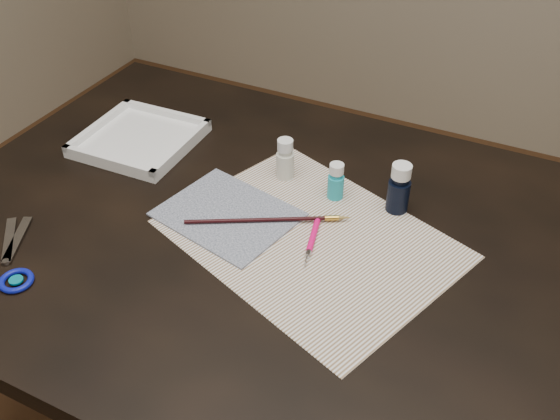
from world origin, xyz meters
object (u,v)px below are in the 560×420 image
at_px(canvas, 228,214).
at_px(paint_bottle_navy, 399,188).
at_px(paper, 310,239).
at_px(palette_tray, 140,138).
at_px(paint_bottle_cyan, 336,181).
at_px(scissors, 3,254).
at_px(paint_bottle_white, 285,159).

bearing_deg(canvas, paint_bottle_navy, 29.61).
xyz_separation_m(paper, palette_tray, (-0.45, 0.12, 0.01)).
height_order(paint_bottle_cyan, paint_bottle_navy, paint_bottle_navy).
distance_m(paint_bottle_cyan, scissors, 0.59).
distance_m(canvas, paint_bottle_navy, 0.31).
xyz_separation_m(scissors, palette_tray, (-0.01, 0.39, 0.01)).
bearing_deg(paint_bottle_cyan, canvas, -138.03).
relative_size(paint_bottle_white, paint_bottle_cyan, 1.14).
height_order(paint_bottle_navy, scissors, paint_bottle_navy).
relative_size(paint_bottle_navy, palette_tray, 0.44).
distance_m(paint_bottle_navy, scissors, 0.69).
relative_size(paper, paint_bottle_cyan, 6.29).
height_order(paper, paint_bottle_white, paint_bottle_white).
xyz_separation_m(paper, paint_bottle_navy, (0.11, 0.15, 0.05)).
relative_size(paint_bottle_cyan, paint_bottle_navy, 0.76).
relative_size(paper, paint_bottle_white, 5.52).
height_order(paint_bottle_white, scissors, paint_bottle_white).
distance_m(canvas, paint_bottle_white, 0.17).
bearing_deg(canvas, palette_tray, 155.77).
relative_size(paint_bottle_white, paint_bottle_navy, 0.86).
distance_m(paint_bottle_white, paint_bottle_cyan, 0.12).
relative_size(canvas, paint_bottle_white, 2.71).
relative_size(paint_bottle_navy, scissors, 0.46).
height_order(paper, paint_bottle_cyan, paint_bottle_cyan).
distance_m(paint_bottle_white, paint_bottle_navy, 0.23).
bearing_deg(paint_bottle_white, scissors, -127.62).
height_order(canvas, palette_tray, palette_tray).
height_order(canvas, paint_bottle_navy, paint_bottle_navy).
bearing_deg(scissors, canvas, -87.55).
relative_size(paint_bottle_cyan, scissors, 0.35).
relative_size(canvas, paint_bottle_navy, 2.34).
relative_size(paint_bottle_cyan, palette_tray, 0.33).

